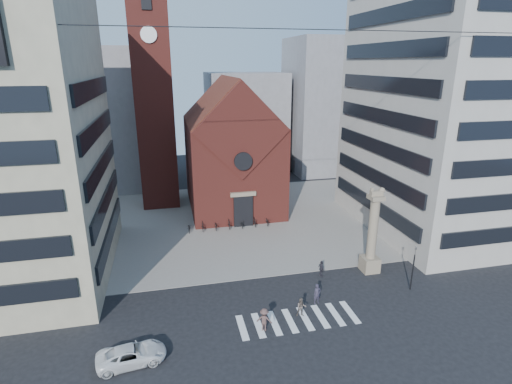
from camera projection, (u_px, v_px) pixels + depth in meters
ground at (281, 300)px, 34.78m from camera, size 120.00×120.00×0.00m
piazza at (240, 220)px, 52.39m from camera, size 46.00×30.00×0.05m
zebra_crossing at (298, 320)px, 32.11m from camera, size 10.20×3.20×0.01m
church at (232, 151)px, 55.52m from camera, size 12.00×16.65×18.00m
campanile at (154, 93)px, 53.75m from camera, size 5.50×5.50×31.20m
building_right at (454, 96)px, 46.02m from camera, size 18.00×22.00×32.00m
bg_block_left at (93, 119)px, 64.24m from camera, size 16.00×14.00×22.00m
bg_block_mid at (245, 122)px, 74.98m from camera, size 14.00×12.00×18.00m
bg_block_right at (332, 106)px, 74.66m from camera, size 16.00×14.00×24.00m
lion_column at (372, 239)px, 38.60m from camera, size 1.63×1.60×8.68m
traffic_light at (413, 267)px, 35.68m from camera, size 0.13×0.16×4.30m
white_car at (132, 355)px, 27.31m from camera, size 4.88×2.73×1.29m
pedestrian_0 at (317, 294)px, 34.03m from camera, size 0.74×0.56×1.83m
pedestrian_1 at (301, 307)px, 32.33m from camera, size 0.90×0.77×1.64m
pedestrian_2 at (321, 269)px, 38.34m from camera, size 0.54×1.02×1.66m
pedestrian_3 at (264, 320)px, 30.58m from camera, size 1.39×1.13×1.88m
scooter_0 at (189, 228)px, 48.61m from camera, size 0.74×1.82×0.94m
scooter_1 at (203, 226)px, 48.94m from camera, size 0.60×1.76×1.04m
scooter_2 at (216, 226)px, 49.30m from camera, size 0.74×1.82×0.94m
scooter_3 at (229, 224)px, 49.63m from camera, size 0.60×1.76×1.04m
scooter_4 at (242, 223)px, 49.99m from camera, size 0.74×1.82×0.94m
scooter_5 at (255, 222)px, 50.32m from camera, size 0.60×1.76×1.04m
scooter_6 at (267, 221)px, 50.69m from camera, size 0.74×1.82×0.94m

